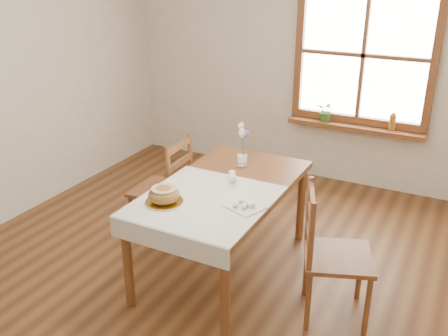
% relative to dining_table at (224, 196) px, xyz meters
% --- Properties ---
extents(ground, '(5.00, 5.00, 0.00)m').
position_rel_dining_table_xyz_m(ground, '(0.00, -0.30, -0.66)').
color(ground, brown).
rests_on(ground, ground).
extents(room_walls, '(4.60, 5.10, 2.65)m').
position_rel_dining_table_xyz_m(room_walls, '(0.00, -0.30, 1.04)').
color(room_walls, beige).
rests_on(room_walls, ground).
extents(window, '(1.46, 0.08, 1.46)m').
position_rel_dining_table_xyz_m(window, '(0.50, 2.17, 0.79)').
color(window, brown).
rests_on(window, ground).
extents(window_sill, '(1.46, 0.20, 0.05)m').
position_rel_dining_table_xyz_m(window_sill, '(0.50, 2.10, 0.03)').
color(window_sill, brown).
rests_on(window_sill, ground).
extents(dining_table, '(0.90, 1.60, 0.75)m').
position_rel_dining_table_xyz_m(dining_table, '(0.00, 0.00, 0.00)').
color(dining_table, brown).
rests_on(dining_table, ground).
extents(table_linen, '(0.91, 0.99, 0.01)m').
position_rel_dining_table_xyz_m(table_linen, '(0.00, -0.30, 0.09)').
color(table_linen, silver).
rests_on(table_linen, dining_table).
extents(chair_left, '(0.50, 0.48, 0.97)m').
position_rel_dining_table_xyz_m(chair_left, '(-0.74, 0.20, -0.18)').
color(chair_left, brown).
rests_on(chair_left, ground).
extents(chair_right, '(0.61, 0.60, 0.98)m').
position_rel_dining_table_xyz_m(chair_right, '(0.96, -0.14, -0.18)').
color(chair_right, brown).
rests_on(chair_right, ground).
extents(bread_plate, '(0.28, 0.28, 0.01)m').
position_rel_dining_table_xyz_m(bread_plate, '(-0.24, -0.47, 0.10)').
color(bread_plate, white).
rests_on(bread_plate, table_linen).
extents(bread_loaf, '(0.23, 0.23, 0.12)m').
position_rel_dining_table_xyz_m(bread_loaf, '(-0.24, -0.47, 0.17)').
color(bread_loaf, '#A77A3B').
rests_on(bread_loaf, bread_plate).
extents(egg_napkin, '(0.31, 0.29, 0.01)m').
position_rel_dining_table_xyz_m(egg_napkin, '(0.30, -0.27, 0.10)').
color(egg_napkin, silver).
rests_on(egg_napkin, table_linen).
extents(eggs, '(0.24, 0.23, 0.04)m').
position_rel_dining_table_xyz_m(eggs, '(0.30, -0.27, 0.13)').
color(eggs, white).
rests_on(eggs, egg_napkin).
extents(salt_shaker, '(0.06, 0.06, 0.10)m').
position_rel_dining_table_xyz_m(salt_shaker, '(0.03, 0.07, 0.15)').
color(salt_shaker, white).
rests_on(salt_shaker, table_linen).
extents(pepper_shaker, '(0.05, 0.05, 0.10)m').
position_rel_dining_table_xyz_m(pepper_shaker, '(0.07, 0.00, 0.15)').
color(pepper_shaker, white).
rests_on(pepper_shaker, table_linen).
extents(flower_vase, '(0.09, 0.09, 0.09)m').
position_rel_dining_table_xyz_m(flower_vase, '(-0.05, 0.42, 0.13)').
color(flower_vase, white).
rests_on(flower_vase, dining_table).
extents(lavender_bouquet, '(0.15, 0.15, 0.28)m').
position_rel_dining_table_xyz_m(lavender_bouquet, '(-0.05, 0.42, 0.31)').
color(lavender_bouquet, '#725EA6').
rests_on(lavender_bouquet, flower_vase).
extents(potted_plant, '(0.26, 0.27, 0.18)m').
position_rel_dining_table_xyz_m(potted_plant, '(0.18, 2.10, 0.14)').
color(potted_plant, '#366729').
rests_on(potted_plant, window_sill).
extents(amber_bottle, '(0.07, 0.07, 0.19)m').
position_rel_dining_table_xyz_m(amber_bottle, '(0.88, 2.10, 0.15)').
color(amber_bottle, '#A1631D').
rests_on(amber_bottle, window_sill).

